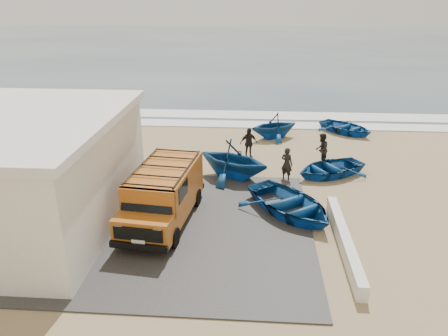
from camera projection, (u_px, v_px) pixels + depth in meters
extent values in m
plane|color=tan|center=(212.00, 205.00, 18.63)|extent=(160.00, 160.00, 0.00)
cube|color=#3B3836|center=(156.00, 226.00, 16.91)|extent=(12.00, 10.00, 0.05)
cube|color=#385166|center=(246.00, 47.00, 70.34)|extent=(180.00, 88.00, 0.01)
cube|color=white|center=(229.00, 124.00, 29.70)|extent=(180.00, 1.60, 0.06)
cube|color=white|center=(231.00, 115.00, 32.01)|extent=(180.00, 2.20, 0.04)
cube|color=white|center=(10.00, 175.00, 16.53)|extent=(8.00, 9.00, 4.00)
cube|color=black|center=(122.00, 149.00, 17.42)|extent=(0.08, 0.70, 0.90)
cube|color=silver|center=(344.00, 241.00, 15.43)|extent=(0.35, 6.00, 0.55)
cube|color=#BB631C|center=(166.00, 188.00, 17.19)|extent=(2.48, 4.35, 1.75)
cube|color=#BB631C|center=(144.00, 230.00, 15.02)|extent=(2.12, 1.18, 0.96)
cube|color=black|center=(147.00, 201.00, 15.15)|extent=(1.89, 0.57, 0.76)
cube|color=black|center=(138.00, 234.00, 14.53)|extent=(1.71, 0.28, 0.48)
cube|color=black|center=(139.00, 246.00, 14.67)|extent=(2.06, 0.39, 0.23)
cube|color=black|center=(164.00, 166.00, 16.78)|extent=(2.35, 4.02, 0.06)
cylinder|color=black|center=(124.00, 233.00, 15.75)|extent=(0.32, 0.77, 0.74)
cylinder|color=black|center=(154.00, 194.00, 18.75)|extent=(0.32, 0.77, 0.74)
cylinder|color=black|center=(174.00, 238.00, 15.43)|extent=(0.32, 0.77, 0.74)
cylinder|color=black|center=(197.00, 198.00, 18.42)|extent=(0.32, 0.77, 0.74)
imported|color=navy|center=(290.00, 204.00, 17.70)|extent=(5.14, 5.40, 0.91)
imported|color=navy|center=(330.00, 168.00, 21.46)|extent=(4.49, 4.13, 0.76)
imported|color=navy|center=(233.00, 159.00, 20.95)|extent=(4.70, 4.50, 1.92)
imported|color=navy|center=(274.00, 125.00, 26.75)|extent=(3.87, 3.68, 1.59)
imported|color=navy|center=(346.00, 127.00, 27.84)|extent=(4.36, 4.36, 0.75)
imported|color=black|center=(287.00, 164.00, 20.80)|extent=(0.71, 0.64, 1.63)
imported|color=black|center=(321.00, 149.00, 22.57)|extent=(0.90, 1.01, 1.70)
imported|color=black|center=(249.00, 143.00, 23.54)|extent=(1.07, 0.78, 1.68)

